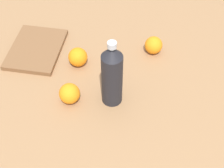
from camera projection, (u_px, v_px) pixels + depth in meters
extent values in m
plane|color=olive|center=(118.00, 106.00, 1.19)|extent=(2.40, 2.40, 0.00)
cylinder|color=black|center=(112.00, 79.00, 1.13)|extent=(0.07, 0.07, 0.21)
cone|color=black|center=(112.00, 52.00, 1.04)|extent=(0.07, 0.07, 0.04)
cylinder|color=#B2B7BF|center=(112.00, 45.00, 1.02)|extent=(0.03, 0.03, 0.02)
sphere|color=orange|center=(70.00, 94.00, 1.18)|extent=(0.07, 0.07, 0.07)
sphere|color=orange|center=(154.00, 45.00, 1.35)|extent=(0.07, 0.07, 0.07)
sphere|color=orange|center=(78.00, 57.00, 1.30)|extent=(0.07, 0.07, 0.07)
cube|color=brown|center=(36.00, 49.00, 1.37)|extent=(0.30, 0.27, 0.02)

